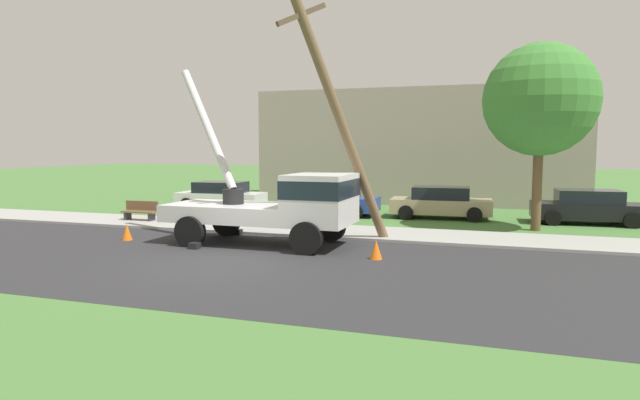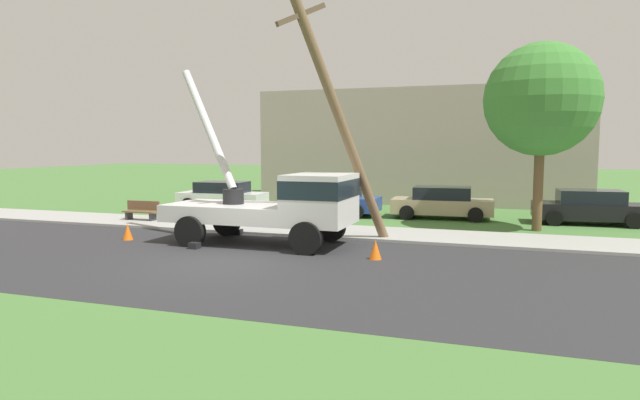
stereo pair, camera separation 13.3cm
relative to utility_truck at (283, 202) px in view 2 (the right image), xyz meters
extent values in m
plane|color=#477538|center=(-0.58, 9.11, -1.41)|extent=(120.00, 120.00, 0.00)
cube|color=#2B2B2D|center=(-0.58, -2.89, -1.40)|extent=(80.00, 8.96, 0.01)
cube|color=#9E9E99|center=(-0.58, 3.05, -1.36)|extent=(80.00, 2.92, 0.10)
cube|color=silver|center=(-1.80, 0.00, -0.38)|extent=(4.32, 2.43, 0.55)
cube|color=silver|center=(1.30, -0.02, 0.14)|extent=(1.92, 2.41, 1.60)
cube|color=#19232D|center=(1.30, -0.02, 0.49)|extent=(1.94, 2.43, 0.56)
cylinder|color=black|center=(-1.78, 0.00, 0.14)|extent=(0.70, 0.70, 0.50)
cylinder|color=silver|center=(-3.06, 0.66, 2.44)|extent=(2.88, 1.67, 4.26)
cube|color=black|center=(-2.41, -1.45, -1.31)|extent=(0.30, 0.30, 0.20)
cube|color=black|center=(-2.39, 1.45, -1.31)|extent=(0.30, 0.30, 0.20)
cylinder|color=black|center=(1.25, -1.22, -0.91)|extent=(1.00, 0.30, 1.00)
cylinder|color=black|center=(1.26, 1.18, -0.91)|extent=(1.00, 0.30, 1.00)
cylinder|color=black|center=(-2.72, -1.20, -0.91)|extent=(1.00, 0.30, 1.00)
cylinder|color=black|center=(-2.71, 1.20, -0.91)|extent=(1.00, 0.30, 1.00)
cylinder|color=brown|center=(1.71, 0.73, 2.67)|extent=(2.82, 3.38, 8.30)
cube|color=brown|center=(0.80, -0.39, 5.77)|extent=(1.19, 1.42, 0.90)
cone|color=orange|center=(3.36, -1.20, -1.13)|extent=(0.36, 0.36, 0.56)
cone|color=orange|center=(-5.47, -0.77, -1.13)|extent=(0.36, 0.36, 0.56)
cube|color=silver|center=(-6.85, 8.42, -0.86)|extent=(4.49, 2.04, 0.65)
cube|color=black|center=(-6.85, 8.42, -0.26)|extent=(2.55, 1.79, 0.55)
cylinder|color=black|center=(-5.35, 7.60, -1.09)|extent=(0.64, 0.22, 0.64)
cylinder|color=black|center=(-5.45, 9.39, -1.09)|extent=(0.64, 0.22, 0.64)
cylinder|color=black|center=(-8.25, 7.44, -1.09)|extent=(0.64, 0.22, 0.64)
cylinder|color=black|center=(-8.35, 9.24, -1.09)|extent=(0.64, 0.22, 0.64)
cube|color=#263F99|center=(-0.86, 8.03, -0.86)|extent=(4.40, 1.80, 0.65)
cube|color=black|center=(-0.86, 8.03, -0.26)|extent=(2.47, 1.66, 0.55)
cylinder|color=black|center=(0.59, 7.13, -1.09)|extent=(0.64, 0.22, 0.64)
cylinder|color=black|center=(0.59, 8.93, -1.09)|extent=(0.64, 0.22, 0.64)
cylinder|color=black|center=(-2.31, 7.13, -1.09)|extent=(0.64, 0.22, 0.64)
cylinder|color=black|center=(-2.32, 8.93, -1.09)|extent=(0.64, 0.22, 0.64)
cube|color=tan|center=(4.16, 8.46, -0.86)|extent=(4.49, 2.03, 0.65)
cube|color=black|center=(4.16, 8.46, -0.26)|extent=(2.55, 1.78, 0.55)
cylinder|color=black|center=(5.66, 7.64, -1.09)|extent=(0.64, 0.22, 0.64)
cylinder|color=black|center=(5.56, 9.43, -1.09)|extent=(0.64, 0.22, 0.64)
cylinder|color=black|center=(2.76, 7.49, -1.09)|extent=(0.64, 0.22, 0.64)
cylinder|color=black|center=(2.66, 9.28, -1.09)|extent=(0.64, 0.22, 0.64)
cube|color=black|center=(10.14, 8.57, -0.86)|extent=(4.49, 2.02, 0.65)
cube|color=black|center=(10.14, 8.57, -0.26)|extent=(2.55, 1.78, 0.55)
cylinder|color=black|center=(11.64, 7.74, -1.09)|extent=(0.64, 0.22, 0.64)
cylinder|color=black|center=(11.55, 9.54, -1.09)|extent=(0.64, 0.22, 0.64)
cylinder|color=black|center=(8.74, 7.59, -1.09)|extent=(0.64, 0.22, 0.64)
cylinder|color=black|center=(8.65, 9.39, -1.09)|extent=(0.64, 0.22, 0.64)
cube|color=brown|center=(-7.80, 3.05, -0.96)|extent=(1.60, 0.44, 0.06)
cube|color=brown|center=(-7.80, 3.25, -0.71)|extent=(1.60, 0.06, 0.40)
cube|color=#333338|center=(-8.40, 3.05, -1.18)|extent=(0.10, 0.40, 0.45)
cube|color=#333338|center=(-7.20, 3.05, -1.18)|extent=(0.10, 0.40, 0.45)
cylinder|color=brown|center=(7.99, 5.99, 0.91)|extent=(0.36, 0.36, 4.63)
sphere|color=#3D7F33|center=(7.99, 5.99, 3.55)|extent=(4.23, 4.23, 4.23)
cube|color=#A5998C|center=(2.06, 16.28, 1.79)|extent=(18.00, 6.00, 6.40)
camera|label=1|loc=(6.69, -16.31, 1.82)|focal=30.71mm
camera|label=2|loc=(6.82, -16.27, 1.82)|focal=30.71mm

